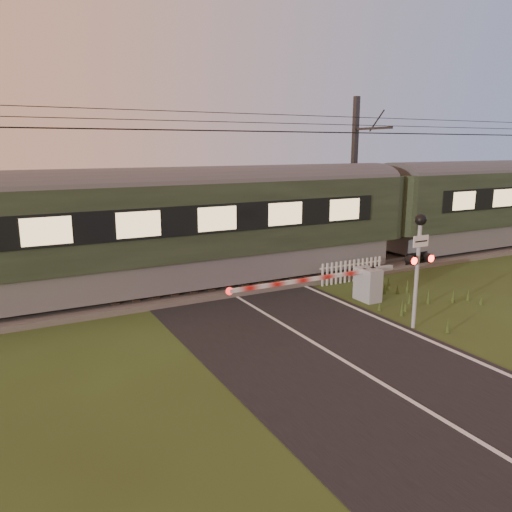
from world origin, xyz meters
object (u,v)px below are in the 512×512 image
boom_gate (362,283)px  crossing_signal (419,251)px  picket_fence (352,271)px  train (383,211)px  catenary_mast (355,174)px

boom_gate → crossing_signal: crossing_signal is taller
picket_fence → boom_gate: bearing=-121.2°
train → catenary_mast: 2.67m
boom_gate → train: bearing=42.4°
train → crossing_signal: (-4.66, -6.59, -0.06)m
boom_gate → catenary_mast: size_ratio=0.85×
boom_gate → picket_fence: boom_gate is taller
train → catenary_mast: (0.21, 2.23, 1.45)m
boom_gate → picket_fence: (1.26, 2.09, -0.18)m
crossing_signal → picket_fence: bearing=71.5°
boom_gate → crossing_signal: bearing=-96.7°
crossing_signal → catenary_mast: 10.18m
train → boom_gate: size_ratio=6.99×
train → boom_gate: bearing=-137.6°
train → catenary_mast: bearing=84.7°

